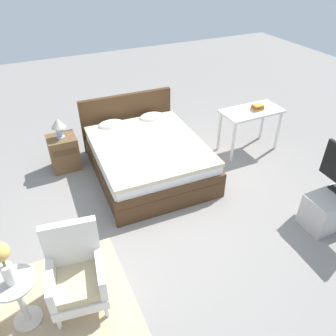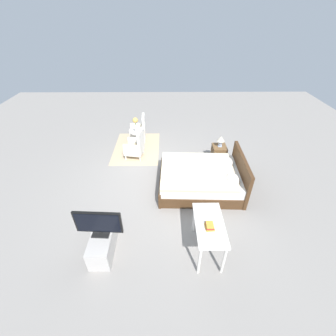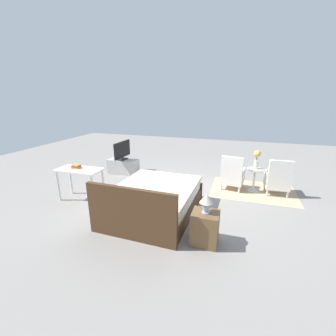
{
  "view_description": "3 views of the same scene",
  "coord_description": "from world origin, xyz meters",
  "px_view_note": "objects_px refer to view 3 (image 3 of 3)",
  "views": [
    {
      "loc": [
        -1.42,
        -3.07,
        3.13
      ],
      "look_at": [
        0.06,
        0.08,
        0.68
      ],
      "focal_mm": 35.0,
      "sensor_mm": 36.0,
      "label": 1
    },
    {
      "loc": [
        4.66,
        0.13,
        3.92
      ],
      "look_at": [
        0.12,
        0.17,
        0.63
      ],
      "focal_mm": 24.0,
      "sensor_mm": 36.0,
      "label": 2
    },
    {
      "loc": [
        -1.43,
        4.98,
        2.36
      ],
      "look_at": [
        0.15,
        -0.02,
        0.68
      ],
      "focal_mm": 24.0,
      "sensor_mm": 36.0,
      "label": 3
    }
  ],
  "objects_px": {
    "tv_flatscreen": "(122,150)",
    "book_stack": "(76,167)",
    "bed": "(153,201)",
    "tv_stand": "(123,167)",
    "nightstand": "(205,228)",
    "armchair_by_window_right": "(232,176)",
    "flower_vase": "(257,158)",
    "side_table": "(254,177)",
    "armchair_by_window_left": "(278,180)",
    "table_lamp": "(206,201)",
    "vanity_desk": "(80,174)"
  },
  "relations": [
    {
      "from": "side_table",
      "to": "nightstand",
      "type": "xyz_separation_m",
      "value": [
        0.88,
        2.54,
        -0.1
      ]
    },
    {
      "from": "vanity_desk",
      "to": "book_stack",
      "type": "relative_size",
      "value": 5.44
    },
    {
      "from": "side_table",
      "to": "tv_flatscreen",
      "type": "relative_size",
      "value": 0.72
    },
    {
      "from": "bed",
      "to": "nightstand",
      "type": "height_order",
      "value": "bed"
    },
    {
      "from": "nightstand",
      "to": "tv_flatscreen",
      "type": "bearing_deg",
      "value": -42.8
    },
    {
      "from": "tv_stand",
      "to": "tv_flatscreen",
      "type": "bearing_deg",
      "value": -3.11
    },
    {
      "from": "armchair_by_window_left",
      "to": "tv_flatscreen",
      "type": "distance_m",
      "value": 4.46
    },
    {
      "from": "flower_vase",
      "to": "tv_flatscreen",
      "type": "xyz_separation_m",
      "value": [
        3.9,
        -0.26,
        -0.15
      ]
    },
    {
      "from": "bed",
      "to": "flower_vase",
      "type": "relative_size",
      "value": 4.46
    },
    {
      "from": "table_lamp",
      "to": "side_table",
      "type": "bearing_deg",
      "value": -109.02
    },
    {
      "from": "armchair_by_window_left",
      "to": "tv_stand",
      "type": "bearing_deg",
      "value": -3.6
    },
    {
      "from": "bed",
      "to": "nightstand",
      "type": "xyz_separation_m",
      "value": [
        -1.17,
        0.66,
        -0.02
      ]
    },
    {
      "from": "tv_flatscreen",
      "to": "book_stack",
      "type": "distance_m",
      "value": 1.98
    },
    {
      "from": "bed",
      "to": "tv_flatscreen",
      "type": "xyz_separation_m",
      "value": [
        1.85,
        -2.14,
        0.46
      ]
    },
    {
      "from": "flower_vase",
      "to": "table_lamp",
      "type": "xyz_separation_m",
      "value": [
        0.88,
        2.54,
        -0.13
      ]
    },
    {
      "from": "bed",
      "to": "table_lamp",
      "type": "height_order",
      "value": "bed"
    },
    {
      "from": "armchair_by_window_right",
      "to": "nightstand",
      "type": "relative_size",
      "value": 1.63
    },
    {
      "from": "side_table",
      "to": "tv_stand",
      "type": "height_order",
      "value": "side_table"
    },
    {
      "from": "nightstand",
      "to": "table_lamp",
      "type": "bearing_deg",
      "value": 90.0
    },
    {
      "from": "nightstand",
      "to": "tv_stand",
      "type": "relative_size",
      "value": 0.59
    },
    {
      "from": "side_table",
      "to": "flower_vase",
      "type": "distance_m",
      "value": 0.52
    },
    {
      "from": "armchair_by_window_right",
      "to": "armchair_by_window_left",
      "type": "bearing_deg",
      "value": 179.97
    },
    {
      "from": "flower_vase",
      "to": "side_table",
      "type": "bearing_deg",
      "value": 0.0
    },
    {
      "from": "armchair_by_window_left",
      "to": "side_table",
      "type": "height_order",
      "value": "armchair_by_window_left"
    },
    {
      "from": "tv_stand",
      "to": "tv_flatscreen",
      "type": "height_order",
      "value": "tv_flatscreen"
    },
    {
      "from": "flower_vase",
      "to": "vanity_desk",
      "type": "height_order",
      "value": "flower_vase"
    },
    {
      "from": "tv_flatscreen",
      "to": "nightstand",
      "type": "bearing_deg",
      "value": 137.2
    },
    {
      "from": "flower_vase",
      "to": "nightstand",
      "type": "relative_size",
      "value": 0.85
    },
    {
      "from": "tv_flatscreen",
      "to": "bed",
      "type": "bearing_deg",
      "value": 130.89
    },
    {
      "from": "nightstand",
      "to": "tv_flatscreen",
      "type": "xyz_separation_m",
      "value": [
        3.02,
        -2.8,
        0.48
      ]
    },
    {
      "from": "nightstand",
      "to": "armchair_by_window_right",
      "type": "bearing_deg",
      "value": -97.49
    },
    {
      "from": "nightstand",
      "to": "vanity_desk",
      "type": "xyz_separation_m",
      "value": [
        3.05,
        -0.8,
        0.36
      ]
    },
    {
      "from": "armchair_by_window_right",
      "to": "tv_flatscreen",
      "type": "distance_m",
      "value": 3.39
    },
    {
      "from": "book_stack",
      "to": "side_table",
      "type": "bearing_deg",
      "value": -156.85
    },
    {
      "from": "side_table",
      "to": "book_stack",
      "type": "distance_m",
      "value": 4.39
    },
    {
      "from": "nightstand",
      "to": "table_lamp",
      "type": "height_order",
      "value": "table_lamp"
    },
    {
      "from": "book_stack",
      "to": "flower_vase",
      "type": "bearing_deg",
      "value": -156.85
    },
    {
      "from": "armchair_by_window_right",
      "to": "side_table",
      "type": "xyz_separation_m",
      "value": [
        -0.55,
        -0.02,
        0.0
      ]
    },
    {
      "from": "armchair_by_window_left",
      "to": "table_lamp",
      "type": "relative_size",
      "value": 2.79
    },
    {
      "from": "book_stack",
      "to": "tv_stand",
      "type": "bearing_deg",
      "value": -93.47
    },
    {
      "from": "table_lamp",
      "to": "bed",
      "type": "bearing_deg",
      "value": -29.44
    },
    {
      "from": "bed",
      "to": "tv_stand",
      "type": "relative_size",
      "value": 2.22
    },
    {
      "from": "flower_vase",
      "to": "armchair_by_window_right",
      "type": "bearing_deg",
      "value": 2.38
    },
    {
      "from": "vanity_desk",
      "to": "bed",
      "type": "bearing_deg",
      "value": 175.64
    },
    {
      "from": "bed",
      "to": "tv_stand",
      "type": "xyz_separation_m",
      "value": [
        1.85,
        -2.14,
        -0.07
      ]
    },
    {
      "from": "armchair_by_window_right",
      "to": "book_stack",
      "type": "relative_size",
      "value": 4.82
    },
    {
      "from": "bed",
      "to": "vanity_desk",
      "type": "height_order",
      "value": "bed"
    },
    {
      "from": "tv_flatscreen",
      "to": "book_stack",
      "type": "height_order",
      "value": "tv_flatscreen"
    },
    {
      "from": "armchair_by_window_right",
      "to": "side_table",
      "type": "height_order",
      "value": "armchair_by_window_right"
    },
    {
      "from": "bed",
      "to": "tv_stand",
      "type": "height_order",
      "value": "bed"
    }
  ]
}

